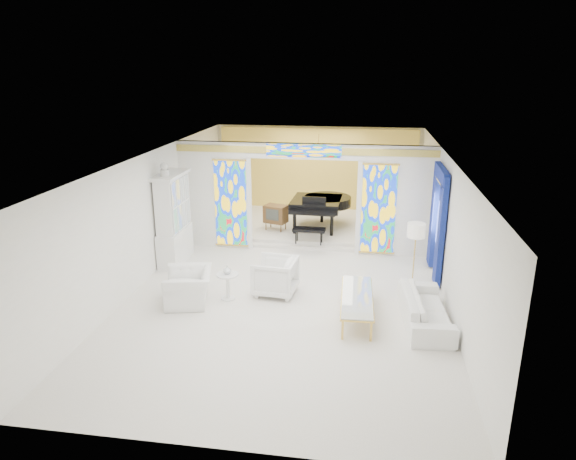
% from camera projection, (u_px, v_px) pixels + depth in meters
% --- Properties ---
extents(floor, '(12.00, 12.00, 0.00)m').
position_uv_depth(floor, '(293.00, 277.00, 12.59)').
color(floor, beige).
rests_on(floor, ground).
extents(ceiling, '(7.00, 12.00, 0.02)m').
position_uv_depth(ceiling, '(294.00, 156.00, 11.67)').
color(ceiling, white).
rests_on(ceiling, wall_back).
extents(wall_back, '(7.00, 0.02, 3.00)m').
position_uv_depth(wall_back, '(318.00, 170.00, 17.77)').
color(wall_back, white).
rests_on(wall_back, floor).
extents(wall_front, '(7.00, 0.02, 3.00)m').
position_uv_depth(wall_front, '(227.00, 353.00, 6.48)').
color(wall_front, white).
rests_on(wall_front, floor).
extents(wall_left, '(0.02, 12.00, 3.00)m').
position_uv_depth(wall_left, '(153.00, 213.00, 12.63)').
color(wall_left, white).
rests_on(wall_left, floor).
extents(wall_right, '(0.02, 12.00, 3.00)m').
position_uv_depth(wall_right, '(446.00, 226.00, 11.63)').
color(wall_right, white).
rests_on(wall_right, floor).
extents(partition_wall, '(7.00, 0.22, 3.00)m').
position_uv_depth(partition_wall, '(304.00, 193.00, 13.96)').
color(partition_wall, white).
rests_on(partition_wall, floor).
extents(stained_glass_left, '(0.90, 0.04, 2.40)m').
position_uv_depth(stained_glass_left, '(231.00, 204.00, 14.26)').
color(stained_glass_left, gold).
rests_on(stained_glass_left, partition_wall).
extents(stained_glass_right, '(0.90, 0.04, 2.40)m').
position_uv_depth(stained_glass_right, '(379.00, 209.00, 13.68)').
color(stained_glass_right, gold).
rests_on(stained_glass_right, partition_wall).
extents(stained_glass_transom, '(2.00, 0.04, 0.34)m').
position_uv_depth(stained_glass_transom, '(304.00, 151.00, 13.50)').
color(stained_glass_transom, gold).
rests_on(stained_glass_transom, partition_wall).
extents(alcove_platform, '(6.80, 3.80, 0.18)m').
position_uv_depth(alcove_platform, '(311.00, 225.00, 16.42)').
color(alcove_platform, beige).
rests_on(alcove_platform, floor).
extents(gold_curtain_back, '(6.70, 0.10, 2.90)m').
position_uv_depth(gold_curtain_back, '(317.00, 171.00, 17.66)').
color(gold_curtain_back, gold).
rests_on(gold_curtain_back, wall_back).
extents(chandelier, '(0.48, 0.48, 0.30)m').
position_uv_depth(chandelier, '(319.00, 149.00, 15.54)').
color(chandelier, gold).
rests_on(chandelier, ceiling).
extents(blue_drapes, '(0.14, 1.85, 2.65)m').
position_uv_depth(blue_drapes, '(438.00, 214.00, 12.28)').
color(blue_drapes, navy).
rests_on(blue_drapes, wall_right).
extents(china_cabinet, '(0.56, 1.46, 2.72)m').
position_uv_depth(china_cabinet, '(174.00, 219.00, 13.25)').
color(china_cabinet, white).
rests_on(china_cabinet, floor).
extents(armchair_left, '(1.22, 1.32, 0.73)m').
position_uv_depth(armchair_left, '(189.00, 287.00, 11.17)').
color(armchair_left, white).
rests_on(armchair_left, floor).
extents(armchair_right, '(1.01, 0.99, 0.85)m').
position_uv_depth(armchair_right, '(275.00, 276.00, 11.58)').
color(armchair_right, white).
rests_on(armchair_right, floor).
extents(sofa, '(0.98, 2.22, 0.63)m').
position_uv_depth(sofa, '(425.00, 309.00, 10.28)').
color(sofa, white).
rests_on(sofa, floor).
extents(side_table, '(0.64, 0.64, 0.60)m').
position_uv_depth(side_table, '(228.00, 283.00, 11.32)').
color(side_table, white).
rests_on(side_table, floor).
extents(vase, '(0.19, 0.19, 0.19)m').
position_uv_depth(vase, '(227.00, 270.00, 11.23)').
color(vase, white).
rests_on(vase, side_table).
extents(coffee_table, '(0.70, 2.11, 0.47)m').
position_uv_depth(coffee_table, '(357.00, 297.00, 10.51)').
color(coffee_table, silver).
rests_on(coffee_table, floor).
extents(floor_lamp, '(0.48, 0.48, 1.62)m').
position_uv_depth(floor_lamp, '(416.00, 234.00, 11.45)').
color(floor_lamp, gold).
rests_on(floor_lamp, floor).
extents(grand_piano, '(1.82, 2.79, 1.11)m').
position_uv_depth(grand_piano, '(321.00, 203.00, 15.71)').
color(grand_piano, black).
rests_on(grand_piano, alcove_platform).
extents(tv_console, '(0.76, 0.62, 0.76)m').
position_uv_depth(tv_console, '(276.00, 214.00, 15.51)').
color(tv_console, '#52371D').
rests_on(tv_console, alcove_platform).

